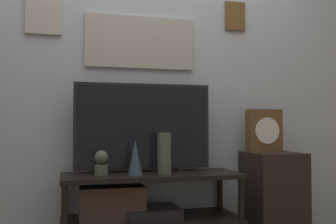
# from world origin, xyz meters

# --- Properties ---
(wall_back) EXTENTS (6.40, 0.08, 2.70)m
(wall_back) POSITION_xyz_m (-0.01, 0.53, 1.35)
(wall_back) COLOR #B2BCC6
(wall_back) RESTS_ON ground_plane
(media_console) EXTENTS (1.19, 0.44, 0.50)m
(media_console) POSITION_xyz_m (-0.09, 0.26, 0.31)
(media_console) COLOR black
(media_console) RESTS_ON ground_plane
(television) EXTENTS (0.95, 0.05, 0.62)m
(television) POSITION_xyz_m (-0.04, 0.36, 0.82)
(television) COLOR black
(television) RESTS_ON media_console
(vase_tall_ceramic) EXTENTS (0.09, 0.09, 0.27)m
(vase_tall_ceramic) POSITION_xyz_m (0.07, 0.20, 0.64)
(vase_tall_ceramic) COLOR #4C5647
(vase_tall_ceramic) RESTS_ON media_console
(vase_slim_bronze) EXTENTS (0.10, 0.10, 0.23)m
(vase_slim_bronze) POSITION_xyz_m (-0.13, 0.18, 0.61)
(vase_slim_bronze) COLOR #2D4251
(vase_slim_bronze) RESTS_ON media_console
(decorative_bust) EXTENTS (0.09, 0.09, 0.16)m
(decorative_bust) POSITION_xyz_m (-0.34, 0.26, 0.58)
(decorative_bust) COLOR #4C5647
(decorative_bust) RESTS_ON media_console
(side_table) EXTENTS (0.37, 0.40, 0.63)m
(side_table) POSITION_xyz_m (0.92, 0.28, 0.31)
(side_table) COLOR black
(side_table) RESTS_ON ground_plane
(mantel_clock) EXTENTS (0.26, 0.11, 0.32)m
(mantel_clock) POSITION_xyz_m (0.88, 0.34, 0.79)
(mantel_clock) COLOR brown
(mantel_clock) RESTS_ON side_table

